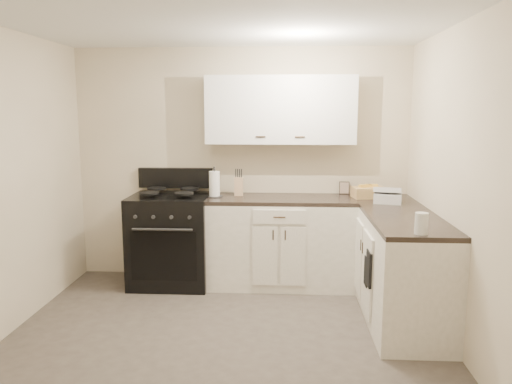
# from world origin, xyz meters

# --- Properties ---
(floor) EXTENTS (3.60, 3.60, 0.00)m
(floor) POSITION_xyz_m (0.00, 0.00, 0.00)
(floor) COLOR #473F38
(floor) RESTS_ON ground
(ceiling) EXTENTS (3.60, 3.60, 0.00)m
(ceiling) POSITION_xyz_m (0.00, 0.00, 2.50)
(ceiling) COLOR white
(ceiling) RESTS_ON wall_back
(wall_back) EXTENTS (3.60, 0.00, 3.60)m
(wall_back) POSITION_xyz_m (0.00, 1.80, 1.25)
(wall_back) COLOR beige
(wall_back) RESTS_ON ground
(wall_right) EXTENTS (0.00, 3.60, 3.60)m
(wall_right) POSITION_xyz_m (1.80, 0.00, 1.25)
(wall_right) COLOR beige
(wall_right) RESTS_ON ground
(wall_front) EXTENTS (3.60, 0.00, 3.60)m
(wall_front) POSITION_xyz_m (0.00, -1.80, 1.25)
(wall_front) COLOR beige
(wall_front) RESTS_ON ground
(base_cabinets_back) EXTENTS (1.55, 0.60, 0.90)m
(base_cabinets_back) POSITION_xyz_m (0.43, 1.50, 0.45)
(base_cabinets_back) COLOR white
(base_cabinets_back) RESTS_ON floor
(base_cabinets_right) EXTENTS (0.60, 1.90, 0.90)m
(base_cabinets_right) POSITION_xyz_m (1.50, 0.85, 0.45)
(base_cabinets_right) COLOR white
(base_cabinets_right) RESTS_ON floor
(countertop_back) EXTENTS (1.55, 0.60, 0.04)m
(countertop_back) POSITION_xyz_m (0.43, 1.50, 0.92)
(countertop_back) COLOR black
(countertop_back) RESTS_ON base_cabinets_back
(countertop_right) EXTENTS (0.60, 1.90, 0.04)m
(countertop_right) POSITION_xyz_m (1.50, 0.85, 0.92)
(countertop_right) COLOR black
(countertop_right) RESTS_ON base_cabinets_right
(upper_cabinets) EXTENTS (1.55, 0.30, 0.70)m
(upper_cabinets) POSITION_xyz_m (0.43, 1.65, 1.84)
(upper_cabinets) COLOR white
(upper_cabinets) RESTS_ON wall_back
(stove) EXTENTS (0.82, 0.70, 0.99)m
(stove) POSITION_xyz_m (-0.72, 1.48, 0.46)
(stove) COLOR black
(stove) RESTS_ON floor
(knife_block) EXTENTS (0.09, 0.08, 0.19)m
(knife_block) POSITION_xyz_m (-0.01, 1.60, 1.04)
(knife_block) COLOR tan
(knife_block) RESTS_ON countertop_back
(paper_towel) EXTENTS (0.13, 0.13, 0.27)m
(paper_towel) POSITION_xyz_m (-0.26, 1.50, 1.07)
(paper_towel) COLOR white
(paper_towel) RESTS_ON countertop_back
(picture_frame) EXTENTS (0.11, 0.04, 0.14)m
(picture_frame) POSITION_xyz_m (1.12, 1.76, 1.01)
(picture_frame) COLOR black
(picture_frame) RESTS_ON countertop_back
(wicker_basket) EXTENTS (0.36, 0.26, 0.11)m
(wicker_basket) POSITION_xyz_m (1.35, 1.54, 0.99)
(wicker_basket) COLOR tan
(wicker_basket) RESTS_ON countertop_right
(countertop_grill) EXTENTS (0.31, 0.30, 0.10)m
(countertop_grill) POSITION_xyz_m (1.49, 1.27, 0.99)
(countertop_grill) COLOR silver
(countertop_grill) RESTS_ON countertop_right
(glass_jar) EXTENTS (0.11, 0.11, 0.16)m
(glass_jar) POSITION_xyz_m (1.47, 0.00, 1.02)
(glass_jar) COLOR silver
(glass_jar) RESTS_ON countertop_right
(oven_mitt_near) EXTENTS (0.02, 0.17, 0.30)m
(oven_mitt_near) POSITION_xyz_m (1.18, 0.41, 0.54)
(oven_mitt_near) COLOR black
(oven_mitt_near) RESTS_ON base_cabinets_right
(oven_mitt_far) EXTENTS (0.02, 0.14, 0.25)m
(oven_mitt_far) POSITION_xyz_m (1.18, 0.52, 0.47)
(oven_mitt_far) COLOR black
(oven_mitt_far) RESTS_ON base_cabinets_right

